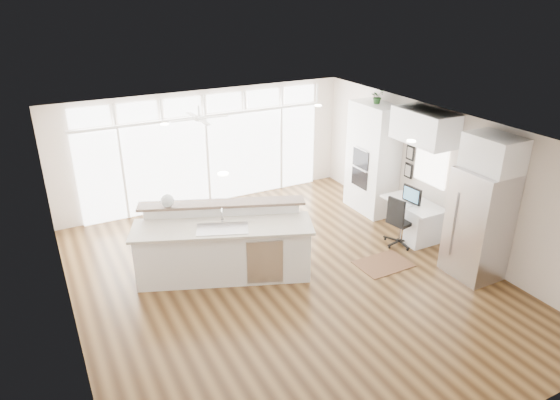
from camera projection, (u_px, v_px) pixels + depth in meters
floor at (286, 281)px, 8.93m from camera, size 7.00×8.00×0.02m
ceiling at (287, 134)px, 7.85m from camera, size 7.00×8.00×0.02m
wall_back at (206, 148)px, 11.64m from camera, size 7.00×0.04×2.70m
wall_front at (469, 357)px, 5.14m from camera, size 7.00×0.04×2.70m
wall_left at (64, 261)px, 6.91m from camera, size 0.04×8.00×2.70m
wall_right at (442, 177)px, 9.87m from camera, size 0.04×8.00×2.70m
glass_wall at (207, 161)px, 11.71m from camera, size 5.80×0.06×2.08m
transom_row at (204, 105)px, 11.18m from camera, size 5.90×0.06×0.40m
desk_window at (431, 164)px, 10.02m from camera, size 0.04×0.85×0.85m
ceiling_fan at (199, 114)px, 10.00m from camera, size 1.16×1.16×0.32m
recessed_lights at (281, 132)px, 8.02m from camera, size 3.40×3.00×0.02m
oven_cabinet at (373, 159)px, 11.24m from camera, size 0.64×1.20×2.50m
desk_nook at (412, 219)px, 10.35m from camera, size 0.72×1.30×0.76m
upper_cabinets at (425, 127)px, 9.58m from camera, size 0.64×1.30×0.64m
refrigerator at (479, 224)px, 8.75m from camera, size 0.76×0.90×2.00m
fridge_cabinet at (494, 153)px, 8.25m from camera, size 0.64×0.90×0.60m
framed_photos at (409, 162)px, 10.58m from camera, size 0.06×0.22×0.80m
kitchen_island at (223, 246)px, 8.81m from camera, size 3.35×2.25×1.24m
rug at (383, 264)px, 9.43m from camera, size 1.00×0.73×0.01m
office_chair at (401, 221)px, 9.96m from camera, size 0.63×0.60×1.04m
fishbowl at (167, 201)px, 8.78m from camera, size 0.32×0.32×0.24m
monitor at (412, 195)px, 10.08m from camera, size 0.12×0.47×0.38m
keyboard at (405, 205)px, 10.09m from camera, size 0.15×0.30×0.01m
potted_plant at (377, 98)px, 10.69m from camera, size 0.32×0.34×0.23m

